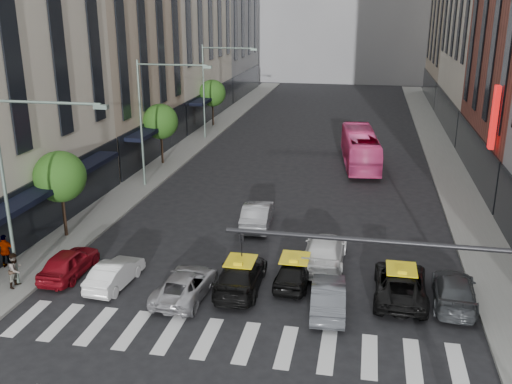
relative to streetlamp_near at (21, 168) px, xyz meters
The scene contains 25 objects.
ground 12.32m from the streetlamp_near, 21.72° to the right, with size 160.00×160.00×0.00m, color black.
sidewalk_left 26.69m from the streetlamp_near, 93.21° to the left, with size 3.00×96.00×0.15m, color slate.
sidewalk_right 34.27m from the streetlamp_near, 50.35° to the left, with size 3.00×96.00×0.15m, color slate.
building_left_b 25.72m from the streetlamp_near, 106.16° to the left, with size 8.00×16.00×24.00m, color tan.
tree_near 6.65m from the streetlamp_near, 106.32° to the left, with size 2.88×2.88×4.95m.
tree_mid 22.18m from the streetlamp_near, 94.56° to the left, with size 2.88×2.88×4.95m.
tree_far 38.11m from the streetlamp_near, 92.65° to the left, with size 2.88×2.88×4.95m.
streetlamp_near is the anchor object (origin of this frame).
streetlamp_mid 16.00m from the streetlamp_near, 90.00° to the left, with size 5.38×0.25×9.00m.
streetlamp_far 32.00m from the streetlamp_near, 90.00° to the left, with size 5.38×0.25×9.00m.
traffic_signal 18.48m from the streetlamp_near, 15.74° to the right, with size 10.10×0.20×6.00m.
liberty_sign 27.73m from the streetlamp_near, 35.24° to the left, with size 0.30×0.70×4.00m.
car_red 5.52m from the streetlamp_near, 62.08° to the left, with size 1.63×4.04×1.38m, color maroon.
car_white_front 6.42m from the streetlamp_near, 16.48° to the left, with size 1.33×3.80×1.25m, color silver.
car_silver 8.90m from the streetlamp_near, ahead, with size 2.07×4.49×1.25m, color #A4A3A8.
taxi_left 10.94m from the streetlamp_near, 11.15° to the left, with size 1.99×4.89×1.42m, color black.
taxi_center 13.27m from the streetlamp_near, 13.50° to the left, with size 1.57×3.89×1.33m, color black.
car_grey_mid 14.59m from the streetlamp_near, ahead, with size 1.45×4.17×1.37m, color #474A4F.
taxi_right 17.71m from the streetlamp_near, ahead, with size 2.31×5.02×1.39m, color black.
car_grey_curb 19.92m from the streetlamp_near, ahead, with size 1.85×4.54×1.32m, color #383B3F.
car_row2_left 14.10m from the streetlamp_near, 48.59° to the left, with size 1.60×4.58×1.51m, color #97979C.
car_row2_right 15.00m from the streetlamp_near, 21.82° to the left, with size 2.08×5.12×1.48m, color white.
bus 29.23m from the streetlamp_near, 60.13° to the left, with size 2.45×10.46×2.91m, color #F44791.
pedestrian_near 5.00m from the streetlamp_near, 167.77° to the right, with size 0.81×0.63×1.68m, color gray.
pedestrian_far 5.73m from the streetlamp_near, 148.44° to the left, with size 1.02×0.42×1.74m, color gray.
Camera 1 is at (4.76, -17.64, 12.75)m, focal length 40.00 mm.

